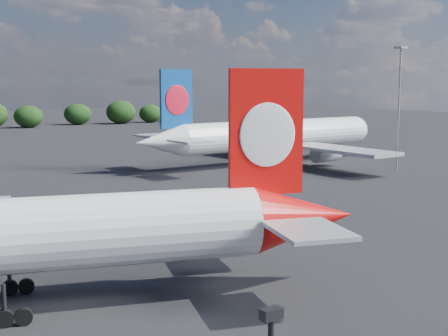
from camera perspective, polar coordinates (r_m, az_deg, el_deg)
qantas_airliner at (r=42.58m, az=-19.83°, el=-6.13°), size 47.17×45.24×15.67m
china_southern_airliner at (r=112.78m, az=4.14°, el=2.95°), size 51.47×48.88×16.82m
floodlight_mast_near at (r=108.05m, az=15.75°, el=6.89°), size 1.60×1.60×20.54m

